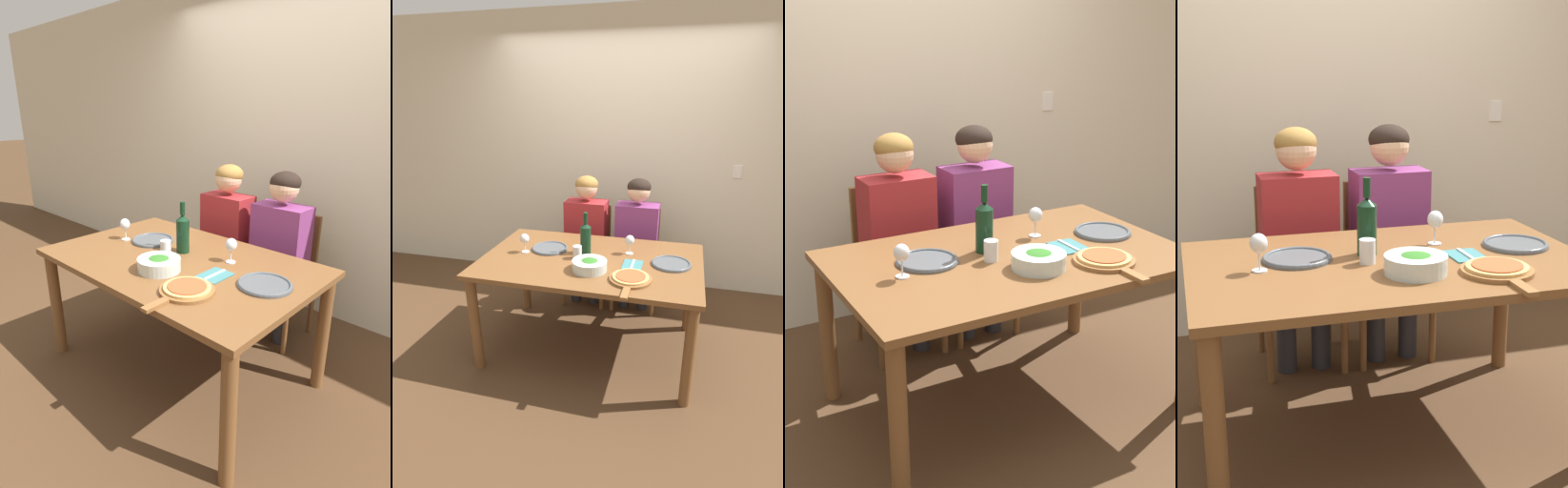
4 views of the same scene
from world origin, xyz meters
The scene contains 16 objects.
ground_plane centered at (0.00, 0.00, 0.00)m, with size 40.00×40.00×0.00m, color #4C331E.
back_wall centered at (0.00, 1.34, 1.35)m, with size 10.00×0.06×2.70m.
dining_table centered at (0.00, 0.00, 0.68)m, with size 1.63×1.03×0.78m.
chair_left centered at (-0.24, 0.86, 0.51)m, with size 0.42×0.42×0.93m.
chair_right centered at (0.24, 0.86, 0.51)m, with size 0.42×0.42×0.93m.
person_woman centered at (-0.24, 0.75, 0.76)m, with size 0.47×0.51×1.25m.
person_man centered at (0.24, 0.75, 0.76)m, with size 0.47×0.51×1.25m.
wine_bottle centered at (-0.07, 0.10, 0.91)m, with size 0.08×0.08×0.33m.
broccoli_bowl centered at (0.04, -0.20, 0.82)m, with size 0.25×0.25×0.08m.
dinner_plate_left centered at (-0.37, 0.11, 0.79)m, with size 0.29×0.29×0.02m.
dinner_plate_right centered at (0.59, 0.04, 0.79)m, with size 0.29×0.29×0.02m.
pizza_on_board centered at (0.34, -0.29, 0.79)m, with size 0.28×0.42×0.04m.
wine_glass_left centered at (-0.53, 0.00, 0.88)m, with size 0.07×0.07×0.15m.
wine_glass_right centered at (0.26, 0.17, 0.88)m, with size 0.07×0.07×0.15m.
water_tumbler centered at (-0.10, -0.02, 0.83)m, with size 0.07×0.07×0.10m.
fork_on_napkin centered at (0.32, -0.04, 0.78)m, with size 0.14×0.18×0.01m.
Camera 2 is at (0.64, -2.53, 1.90)m, focal length 28.00 mm.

